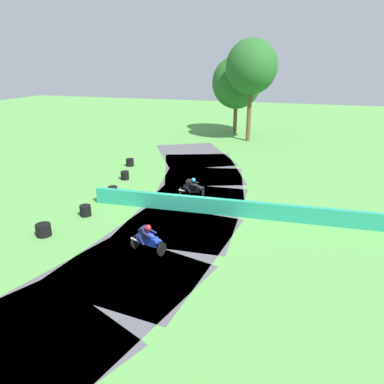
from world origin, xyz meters
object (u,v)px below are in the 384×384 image
(motorcycle_chase_black, at_px, (193,188))
(tire_stack_far, at_px, (113,189))
(tire_stack_mid_b, at_px, (85,211))
(tire_stack_mid_a, at_px, (43,230))
(tire_stack_extra_a, at_px, (125,175))
(tire_stack_extra_b, at_px, (130,162))
(motorcycle_lead_blue, at_px, (149,239))

(motorcycle_chase_black, bearing_deg, tire_stack_far, -172.14)
(tire_stack_far, bearing_deg, tire_stack_mid_b, -82.39)
(tire_stack_mid_a, bearing_deg, tire_stack_far, 89.79)
(tire_stack_mid_b, bearing_deg, tire_stack_extra_a, 99.36)
(tire_stack_far, xyz_separation_m, tire_stack_extra_b, (-1.88, 6.02, 0.10))
(motorcycle_chase_black, xyz_separation_m, tire_stack_extra_b, (-7.07, 5.30, -0.33))
(tire_stack_mid_a, xyz_separation_m, tire_stack_extra_a, (-0.54, 9.17, -0.00))
(motorcycle_lead_blue, height_order, tire_stack_far, motorcycle_lead_blue)
(motorcycle_lead_blue, xyz_separation_m, tire_stack_extra_a, (-6.04, 9.09, -0.36))
(tire_stack_extra_a, bearing_deg, tire_stack_mid_a, -86.63)
(tire_stack_mid_b, bearing_deg, tire_stack_mid_a, -100.99)
(motorcycle_chase_black, xyz_separation_m, tire_stack_far, (-5.18, -0.72, -0.43))
(motorcycle_lead_blue, distance_m, tire_stack_far, 8.43)
(motorcycle_chase_black, bearing_deg, tire_stack_mid_a, -125.95)
(motorcycle_chase_black, height_order, tire_stack_mid_a, motorcycle_chase_black)
(motorcycle_lead_blue, height_order, tire_stack_mid_b, motorcycle_lead_blue)
(tire_stack_extra_a, bearing_deg, motorcycle_chase_black, -19.08)
(motorcycle_chase_black, distance_m, tire_stack_extra_b, 8.84)
(tire_stack_far, height_order, tire_stack_extra_a, tire_stack_extra_a)
(motorcycle_chase_black, distance_m, tire_stack_far, 5.25)
(tire_stack_mid_b, bearing_deg, tire_stack_far, 97.61)
(motorcycle_lead_blue, bearing_deg, motorcycle_chase_black, 92.39)
(motorcycle_chase_black, height_order, tire_stack_mid_b, motorcycle_chase_black)
(tire_stack_mid_b, distance_m, tire_stack_extra_b, 10.06)
(tire_stack_mid_b, xyz_separation_m, tire_stack_extra_b, (-2.38, 9.77, 0.00))
(motorcycle_chase_black, distance_m, tire_stack_extra_a, 6.09)
(motorcycle_lead_blue, xyz_separation_m, tire_stack_far, (-5.48, 6.38, -0.46))
(motorcycle_chase_black, xyz_separation_m, tire_stack_extra_a, (-5.75, 1.99, -0.33))
(tire_stack_extra_a, bearing_deg, tire_stack_mid_b, -80.64)
(motorcycle_lead_blue, relative_size, tire_stack_far, 2.85)
(tire_stack_mid_a, xyz_separation_m, tire_stack_extra_b, (-1.86, 12.48, -0.00))
(motorcycle_lead_blue, bearing_deg, tire_stack_extra_a, 123.62)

